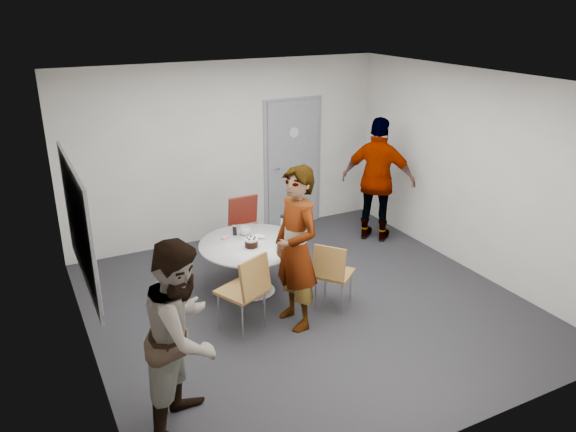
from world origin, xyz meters
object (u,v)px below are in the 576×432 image
whiteboard (78,224)px  person_main (296,249)px  chair_near_right (332,270)px  person_left (183,335)px  door (293,164)px  person_right (378,180)px  table (254,250)px  chair_far (247,223)px  chair_near_left (247,286)px

whiteboard → person_main: (2.15, -0.50, -0.51)m
chair_near_right → person_main: (-0.52, -0.08, 0.42)m
person_main → person_left: 1.86m
whiteboard → chair_near_right: whiteboard is taller
door → person_main: size_ratio=1.13×
door → person_right: (0.85, -1.17, -0.07)m
table → chair_far: 0.94m
person_right → person_left: bearing=82.4°
whiteboard → table: whiteboard is taller
whiteboard → person_right: 4.58m
whiteboard → chair_far: size_ratio=2.01×
chair_far → person_left: 3.27m
whiteboard → person_right: whiteboard is taller
chair_near_left → person_right: (2.82, 1.53, 0.38)m
chair_near_left → chair_near_right: bearing=-24.0°
whiteboard → table: bearing=10.7°
door → person_right: size_ratio=1.11×
chair_near_left → whiteboard: bearing=141.2°
chair_near_left → person_right: bearing=4.5°
chair_near_right → whiteboard: bearing=-138.1°
door → person_left: door is taller
person_main → person_right: (2.26, 1.61, 0.02)m
door → person_main: 3.12m
table → person_main: 0.96m
person_left → person_right: 4.63m
chair_far → person_right: size_ratio=0.50×
table → person_right: bearing=17.1°
door → chair_far: door is taller
person_right → chair_near_right: bearing=90.0°
chair_far → person_right: (2.10, -0.17, 0.38)m
table → door: bearing=51.1°
table → person_left: (-1.47, -1.85, 0.27)m
table → person_left: 2.38m
whiteboard → person_left: (0.56, -1.47, -0.58)m
chair_far → chair_near_right: bearing=101.2°
person_main → person_left: size_ratio=1.08×
door → chair_near_left: size_ratio=2.26×
door → chair_far: 1.66m
door → chair_near_left: bearing=-126.1°
chair_near_left → door: bearing=29.9°
table → person_main: (0.12, -0.88, 0.34)m
whiteboard → table: size_ratio=1.45×
chair_near_right → person_right: bearing=92.2°
chair_near_right → person_right: (1.74, 1.53, 0.43)m
whiteboard → chair_near_right: 2.86m
chair_near_left → chair_near_right: 1.08m
chair_near_right → chair_far: bearing=152.8°
person_left → table: bearing=-0.3°
person_main → person_right: bearing=121.2°
person_left → person_main: bearing=-20.6°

